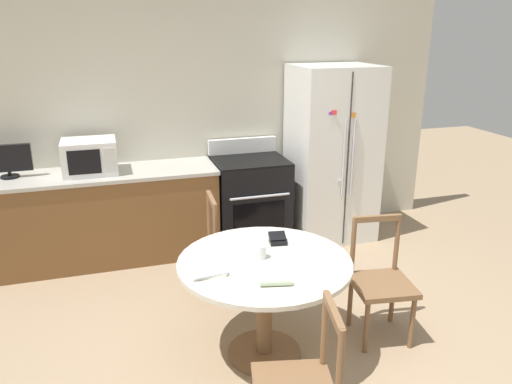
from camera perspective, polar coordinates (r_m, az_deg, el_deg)
name	(u,v)px	position (r m, az deg, el deg)	size (l,w,h in m)	color
ground_plane	(298,383)	(3.52, 4.80, -20.95)	(14.00, 14.00, 0.00)	#9E8466
back_wall	(208,118)	(5.34, -5.47, 8.43)	(5.20, 0.10, 2.60)	beige
kitchen_counter	(106,216)	(5.11, -16.77, -2.66)	(2.17, 0.64, 0.90)	brown
refrigerator	(332,154)	(5.41, 8.66, 4.35)	(0.85, 0.76, 1.85)	white
oven_range	(250,201)	(5.27, -0.69, -0.99)	(0.74, 0.68, 1.08)	black
microwave	(90,157)	(4.94, -18.47, 3.86)	(0.49, 0.40, 0.32)	white
countertop_tv	(7,160)	(5.07, -26.54, 3.30)	(0.42, 0.16, 0.31)	black
dining_table	(265,280)	(3.44, 0.98, -10.00)	(1.18, 1.18, 0.74)	beige
dining_chair_far	(231,247)	(4.27, -2.83, -6.34)	(0.44, 0.44, 0.90)	brown
dining_chair_right	(381,282)	(3.84, 14.08, -10.00)	(0.48, 0.48, 0.90)	brown
candle_glass	(260,253)	(3.39, 0.48, -6.93)	(0.08, 0.08, 0.09)	silver
folded_napkin	(276,282)	(3.06, 2.29, -10.19)	(0.20, 0.09, 0.05)	beige
wallet	(278,239)	(3.62, 2.49, -5.42)	(0.14, 0.14, 0.07)	black
mail_stack	(205,267)	(3.28, -5.80, -8.51)	(0.25, 0.32, 0.02)	white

